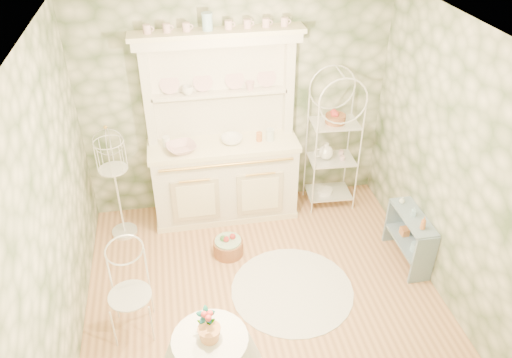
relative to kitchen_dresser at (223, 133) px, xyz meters
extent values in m
plane|color=tan|center=(0.20, -1.52, -1.15)|extent=(3.60, 3.60, 0.00)
plane|color=white|center=(0.20, -1.52, 1.56)|extent=(3.60, 3.60, 0.00)
plane|color=beige|center=(-1.60, -1.52, 0.21)|extent=(3.60, 3.60, 0.00)
plane|color=beige|center=(2.00, -1.52, 0.21)|extent=(3.60, 3.60, 0.00)
plane|color=beige|center=(0.20, 0.28, 0.21)|extent=(3.60, 3.60, 0.00)
cube|color=white|center=(0.00, 0.00, 0.00)|extent=(1.87, 0.61, 2.29)
cube|color=white|center=(1.34, -0.01, -0.20)|extent=(0.61, 0.45, 1.90)
cube|color=#7790A1|center=(1.87, -1.23, -0.86)|extent=(0.31, 0.69, 0.57)
cube|color=white|center=(-1.10, -1.68, -0.73)|extent=(0.45, 0.45, 0.84)
cube|color=white|center=(-1.26, -0.18, -0.44)|extent=(0.35, 0.35, 1.42)
cylinder|color=#965B39|center=(-0.08, -0.78, -1.05)|extent=(0.36, 0.36, 0.19)
cylinder|color=white|center=(0.51, -1.46, -1.14)|extent=(1.64, 1.64, 0.01)
imported|color=white|center=(-0.49, -0.10, -0.13)|extent=(0.41, 0.41, 0.08)
imported|color=white|center=(0.10, 0.00, -0.13)|extent=(0.28, 0.28, 0.08)
imported|color=white|center=(-0.36, 0.16, 0.47)|extent=(0.16, 0.16, 0.10)
imported|color=white|center=(0.35, 0.16, 0.47)|extent=(0.13, 0.13, 0.10)
imported|color=#3F7238|center=(-0.45, -2.46, -0.30)|extent=(0.15, 0.11, 0.28)
imported|color=#C0703B|center=(1.86, -1.44, -0.46)|extent=(0.07, 0.07, 0.15)
imported|color=#9AC9DC|center=(1.86, -1.22, -0.49)|extent=(0.06, 0.06, 0.11)
imported|color=silver|center=(1.84, -0.99, -0.50)|extent=(0.07, 0.07, 0.08)
camera|label=1|loc=(-0.54, -5.05, 2.72)|focal=35.00mm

